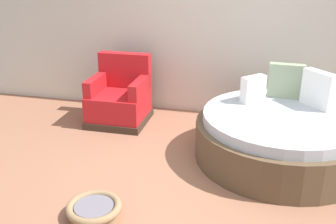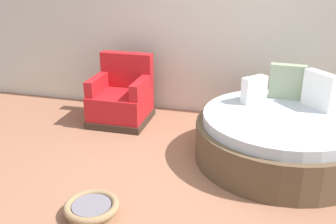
% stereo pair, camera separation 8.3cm
% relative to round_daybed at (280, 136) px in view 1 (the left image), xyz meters
% --- Properties ---
extents(ground_plane, '(8.00, 8.00, 0.02)m').
position_rel_round_daybed_xyz_m(ground_plane, '(-0.91, -0.92, -0.30)').
color(ground_plane, '#936047').
extents(back_wall, '(8.00, 0.12, 2.72)m').
position_rel_round_daybed_xyz_m(back_wall, '(-0.91, 1.30, 1.07)').
color(back_wall, beige).
rests_on(back_wall, ground_plane).
extents(round_daybed, '(1.96, 1.96, 0.99)m').
position_rel_round_daybed_xyz_m(round_daybed, '(0.00, 0.00, 0.00)').
color(round_daybed, brown).
rests_on(round_daybed, ground_plane).
extents(red_armchair, '(0.81, 0.81, 0.94)m').
position_rel_round_daybed_xyz_m(red_armchair, '(-2.21, 0.61, 0.04)').
color(red_armchair, '#38281E').
rests_on(red_armchair, ground_plane).
extents(pet_basket, '(0.51, 0.51, 0.13)m').
position_rel_round_daybed_xyz_m(pet_basket, '(-1.65, -1.57, -0.21)').
color(pet_basket, '#8E704C').
rests_on(pet_basket, ground_plane).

